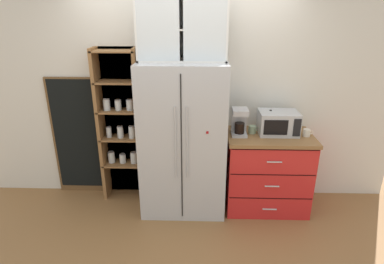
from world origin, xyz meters
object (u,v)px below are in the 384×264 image
(refrigerator, at_px, (183,139))
(coffee_maker, at_px, (239,121))
(mug_cream, at_px, (307,133))
(chalkboard_menu, at_px, (77,137))
(mug_sage, at_px, (252,129))
(microwave, at_px, (278,123))
(bottle_cobalt, at_px, (270,122))

(refrigerator, distance_m, coffee_maker, 0.67)
(mug_cream, bearing_deg, chalkboard_menu, 173.66)
(coffee_maker, xyz_separation_m, mug_cream, (0.76, -0.03, -0.11))
(mug_cream, bearing_deg, mug_sage, 172.64)
(microwave, xyz_separation_m, coffee_maker, (-0.45, -0.04, 0.03))
(chalkboard_menu, bearing_deg, mug_sage, -6.05)
(microwave, bearing_deg, coffee_maker, -174.61)
(bottle_cobalt, bearing_deg, refrigerator, -173.33)
(microwave, distance_m, bottle_cobalt, 0.10)
(refrigerator, bearing_deg, microwave, 3.98)
(coffee_maker, bearing_deg, chalkboard_menu, 172.25)
(microwave, distance_m, mug_cream, 0.33)
(microwave, xyz_separation_m, mug_cream, (0.31, -0.08, -0.09))
(refrigerator, bearing_deg, bottle_cobalt, 6.67)
(microwave, bearing_deg, chalkboard_menu, 174.62)
(refrigerator, height_order, bottle_cobalt, refrigerator)
(microwave, bearing_deg, mug_sage, 179.75)
(bottle_cobalt, xyz_separation_m, chalkboard_menu, (-2.36, 0.19, -0.29))
(coffee_maker, distance_m, mug_cream, 0.77)
(microwave, bearing_deg, bottle_cobalt, 155.00)
(refrigerator, height_order, mug_cream, refrigerator)
(refrigerator, relative_size, coffee_maker, 5.70)
(bottle_cobalt, bearing_deg, coffee_maker, -166.97)
(refrigerator, bearing_deg, mug_cream, -0.03)
(refrigerator, xyz_separation_m, microwave, (1.08, 0.08, 0.18))
(mug_cream, bearing_deg, microwave, 166.31)
(coffee_maker, relative_size, mug_cream, 2.63)
(mug_cream, relative_size, mug_sage, 0.96)
(mug_sage, height_order, bottle_cobalt, bottle_cobalt)
(microwave, relative_size, mug_cream, 3.73)
(refrigerator, distance_m, mug_sage, 0.80)
(refrigerator, xyz_separation_m, mug_sage, (0.79, 0.08, 0.10))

